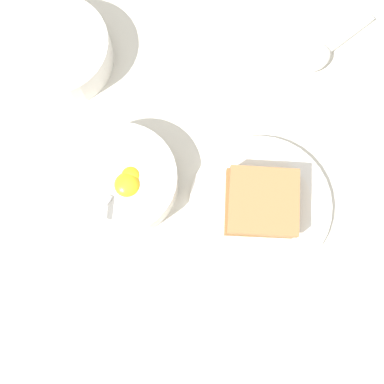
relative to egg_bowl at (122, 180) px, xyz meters
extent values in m
plane|color=beige|center=(-0.04, -0.05, -0.03)|extent=(3.00, 3.00, 0.00)
cylinder|color=white|center=(0.00, 0.00, 0.00)|extent=(0.17, 0.17, 0.05)
cylinder|color=white|center=(0.00, 0.00, 0.00)|extent=(0.14, 0.14, 0.02)
ellipsoid|color=yellow|center=(-0.01, -0.01, 0.02)|extent=(0.03, 0.03, 0.02)
ellipsoid|color=yellow|center=(-0.01, 0.01, 0.02)|extent=(0.04, 0.04, 0.02)
cylinder|color=black|center=(-0.01, 0.02, 0.02)|extent=(0.04, 0.04, 0.00)
ellipsoid|color=silver|center=(0.00, 0.02, 0.02)|extent=(0.03, 0.02, 0.01)
cube|color=silver|center=(0.01, 0.06, 0.04)|extent=(0.02, 0.05, 0.03)
cylinder|color=white|center=(-0.22, -0.02, -0.02)|extent=(0.22, 0.22, 0.01)
cylinder|color=white|center=(-0.22, -0.02, -0.02)|extent=(0.16, 0.16, 0.00)
cube|color=brown|center=(-0.21, -0.01, -0.01)|extent=(0.12, 0.12, 0.02)
cube|color=#9E7042|center=(-0.22, -0.01, 0.01)|extent=(0.12, 0.12, 0.02)
ellipsoid|color=white|center=(-0.26, -0.28, -0.01)|extent=(0.07, 0.07, 0.03)
cube|color=white|center=(-0.30, -0.34, -0.02)|extent=(0.08, 0.09, 0.01)
cylinder|color=white|center=(0.16, -0.19, 0.00)|extent=(0.18, 0.18, 0.06)
cylinder|color=white|center=(0.16, -0.19, 0.02)|extent=(0.14, 0.14, 0.02)
camera|label=1|loc=(-0.14, 0.13, 0.67)|focal=42.00mm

